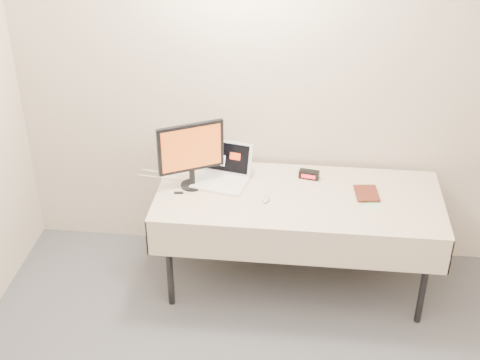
# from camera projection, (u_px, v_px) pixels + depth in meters

# --- Properties ---
(back_wall) EXTENTS (4.00, 0.10, 2.70)m
(back_wall) POSITION_uv_depth(u_px,v_px,m) (305.00, 81.00, 4.42)
(back_wall) COLOR beige
(back_wall) RESTS_ON ground
(table) EXTENTS (1.86, 0.81, 0.74)m
(table) POSITION_uv_depth(u_px,v_px,m) (298.00, 203.00, 4.38)
(table) COLOR black
(table) RESTS_ON ground
(laptop) EXTENTS (0.41, 0.38, 0.24)m
(laptop) POSITION_uv_depth(u_px,v_px,m) (223.00, 172.00, 4.49)
(laptop) COLOR white
(laptop) RESTS_ON table
(monitor) EXTENTS (0.40, 0.23, 0.45)m
(monitor) POSITION_uv_depth(u_px,v_px,m) (191.00, 151.00, 4.31)
(monitor) COLOR black
(monitor) RESTS_ON table
(book) EXTENTS (0.15, 0.03, 0.20)m
(book) POSITION_uv_depth(u_px,v_px,m) (356.00, 182.00, 4.30)
(book) COLOR maroon
(book) RESTS_ON table
(alarm_clock) EXTENTS (0.14, 0.08, 0.06)m
(alarm_clock) POSITION_uv_depth(u_px,v_px,m) (309.00, 175.00, 4.52)
(alarm_clock) COLOR black
(alarm_clock) RESTS_ON table
(clicker) EXTENTS (0.06, 0.09, 0.02)m
(clicker) POSITION_uv_depth(u_px,v_px,m) (266.00, 199.00, 4.29)
(clicker) COLOR silver
(clicker) RESTS_ON table
(paper_form) EXTENTS (0.16, 0.32, 0.00)m
(paper_form) POSITION_uv_depth(u_px,v_px,m) (368.00, 198.00, 4.32)
(paper_form) COLOR #AEDBAE
(paper_form) RESTS_ON table
(usb_dongle) EXTENTS (0.06, 0.02, 0.01)m
(usb_dongle) POSITION_uv_depth(u_px,v_px,m) (179.00, 193.00, 4.36)
(usb_dongle) COLOR black
(usb_dongle) RESTS_ON table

